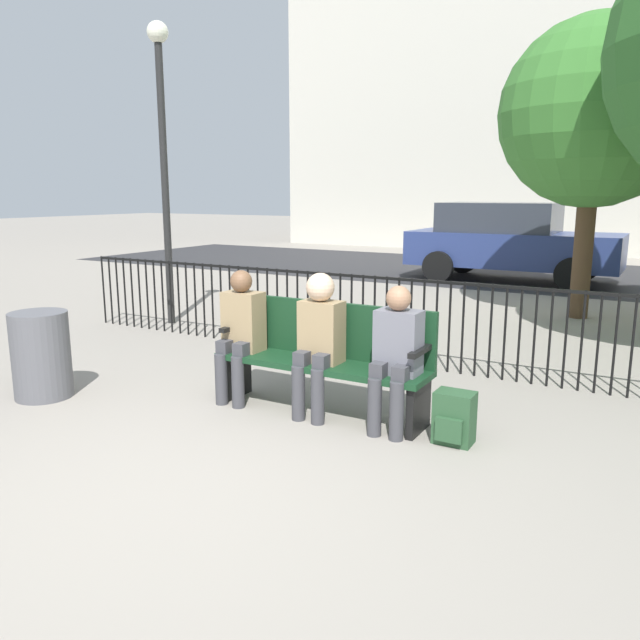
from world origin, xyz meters
The scene contains 12 objects.
ground_plane centered at (0.00, 0.00, 0.00)m, with size 80.00×80.00×0.00m, color gray.
park_bench centered at (0.00, 1.73, 0.50)m, with size 1.86×0.45×0.92m.
seated_person_0 centered at (-0.77, 1.60, 0.65)m, with size 0.34×0.39×1.16m.
seated_person_1 centered at (0.01, 1.60, 0.68)m, with size 0.34×0.39×1.19m.
seated_person_2 centered at (0.69, 1.59, 0.63)m, with size 0.34×0.39×1.14m.
backpack centered at (1.17, 1.58, 0.19)m, with size 0.28×0.24×0.39m.
fence_railing centered at (-0.02, 3.37, 0.56)m, with size 9.01×0.03×0.95m.
tree_0 centered at (1.30, 7.12, 2.89)m, with size 2.63×2.63×4.22m.
lamp_post centered at (-3.68, 3.83, 2.62)m, with size 0.28×0.28×4.01m.
street_surface centered at (0.00, 12.00, 0.00)m, with size 24.00×6.00×0.01m.
parked_car_0 centered at (-0.56, 10.58, 0.84)m, with size 4.20×1.94×1.62m.
trash_bin centered at (-2.39, 0.78, 0.39)m, with size 0.50×0.50×0.78m.
Camera 1 is at (2.47, -2.68, 1.82)m, focal length 35.00 mm.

